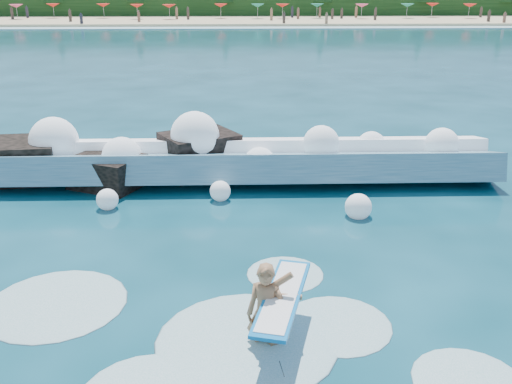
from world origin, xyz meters
TOP-DOWN VIEW (x-y plane):
  - ground at (0.00, 0.00)m, footprint 200.00×200.00m
  - beach at (0.00, 78.00)m, footprint 140.00×20.00m
  - wet_band at (0.00, 67.00)m, footprint 140.00×5.00m
  - treeline at (0.00, 88.00)m, footprint 140.00×4.00m
  - breaking_wave at (0.39, 6.46)m, footprint 17.11×2.71m
  - rock_cluster at (-3.23, 6.66)m, footprint 8.50×3.62m
  - surfer_with_board at (1.59, -2.29)m, footprint 1.27×3.00m
  - wave_spray at (-0.51, 6.39)m, footprint 14.97×4.55m
  - surf_foam at (0.57, -1.92)m, footprint 9.35×5.64m
  - beach_umbrellas at (0.05, 79.92)m, footprint 110.48×6.60m
  - beachgoers at (7.30, 75.02)m, footprint 96.51×12.79m

SIDE VIEW (x-z plane):
  - ground at x=0.00m, z-range 0.00..0.00m
  - surf_foam at x=0.57m, z-range -0.08..0.08m
  - wet_band at x=0.00m, z-range 0.00..0.08m
  - beach at x=0.00m, z-range 0.00..0.40m
  - rock_cluster at x=-3.23m, z-range -0.28..1.25m
  - breaking_wave at x=0.39m, z-range -0.22..1.25m
  - surfer_with_board at x=1.59m, z-range -0.24..1.60m
  - wave_spray at x=-0.51m, z-range -0.07..2.11m
  - beachgoers at x=7.30m, z-range 0.17..2.09m
  - beach_umbrellas at x=0.05m, z-range 2.00..2.50m
  - treeline at x=0.00m, z-range 0.00..5.00m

